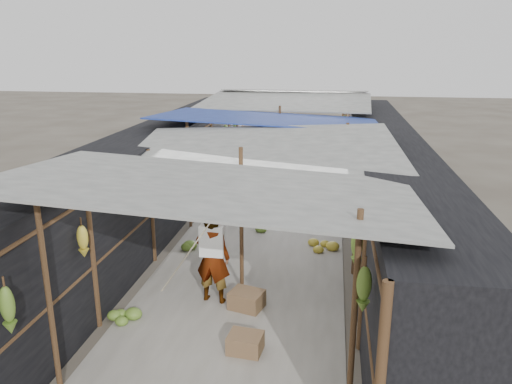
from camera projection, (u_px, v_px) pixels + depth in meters
The scene contains 13 objects.
aisle_slab at pixel (268, 223), 12.24m from camera, with size 3.60×16.00×0.02m, color #9E998E.
stall_left at pixel (160, 174), 12.31m from camera, with size 1.40×15.00×2.30m, color black.
stall_right at pixel (384, 183), 11.52m from camera, with size 1.40×15.00×2.30m, color black.
crate_near at pixel (247, 300), 8.25m from camera, with size 0.53×0.42×0.32m, color brown.
crate_mid at pixel (245, 344), 7.07m from camera, with size 0.48×0.38×0.29m, color brown.
crate_back at pixel (258, 179), 15.89m from camera, with size 0.42×0.35×0.27m, color brown.
black_basin at pixel (319, 208), 13.12m from camera, with size 0.60×0.60×0.18m, color black.
vendor_elderly at pixel (213, 257), 8.30m from camera, with size 0.60×0.39×1.64m, color silver.
shopper_blue at pixel (248, 188), 12.25m from camera, with size 0.82×0.64×1.68m, color #2054A4.
vendor_seated at pixel (306, 174), 15.22m from camera, with size 0.57×0.33×0.88m, color #48443E.
market_canopy at pixel (271, 124), 11.90m from camera, with size 5.62×15.20×2.77m.
hanging_bananas at pixel (269, 159), 11.74m from camera, with size 3.96×14.19×0.85m.
floor_bananas at pixel (278, 218), 12.16m from camera, with size 3.75×8.78×0.35m.
Camera 1 is at (1.48, -4.93, 4.20)m, focal length 35.00 mm.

